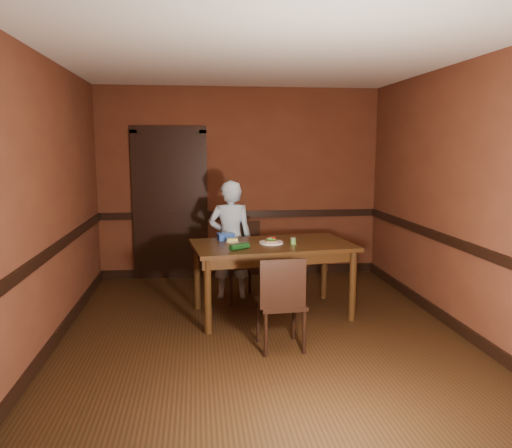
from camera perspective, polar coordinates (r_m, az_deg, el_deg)
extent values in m
cube|color=black|center=(5.27, 0.46, -11.96)|extent=(4.00, 4.50, 0.01)
cube|color=silver|center=(4.99, 0.51, 18.41)|extent=(4.00, 4.50, 0.01)
cube|color=#562A1A|center=(7.18, -1.82, 4.69)|extent=(4.00, 0.02, 2.70)
cube|color=#562A1A|center=(2.76, 6.47, -2.10)|extent=(4.00, 0.02, 2.70)
cube|color=#562A1A|center=(5.10, -22.43, 2.32)|extent=(0.02, 4.50, 2.70)
cube|color=#562A1A|center=(5.57, 21.38, 2.88)|extent=(0.02, 4.50, 2.70)
cube|color=black|center=(7.21, -1.79, 1.11)|extent=(4.00, 0.03, 0.10)
cube|color=black|center=(5.16, -21.98, -2.65)|extent=(0.03, 4.50, 0.10)
cube|color=black|center=(5.62, 20.98, -1.68)|extent=(0.03, 4.50, 0.10)
cube|color=black|center=(7.37, -1.76, -5.37)|extent=(4.00, 0.03, 0.12)
cube|color=black|center=(5.38, -21.45, -11.45)|extent=(0.03, 4.50, 0.12)
cube|color=black|center=(5.83, 20.52, -9.83)|extent=(0.03, 4.50, 0.12)
cube|color=black|center=(7.15, -9.78, 1.93)|extent=(0.85, 0.04, 2.05)
cube|color=black|center=(7.21, -13.55, 1.87)|extent=(0.10, 0.06, 2.15)
cube|color=black|center=(7.16, -5.98, 2.02)|extent=(0.10, 0.06, 2.15)
cube|color=black|center=(7.13, -10.01, 10.56)|extent=(1.05, 0.06, 0.10)
cube|color=#331F0C|center=(5.60, 1.84, -6.30)|extent=(1.84, 1.19, 0.81)
imported|color=#B0D0E9|center=(6.15, -2.94, -1.82)|extent=(0.55, 0.38, 1.47)
cylinder|color=white|center=(5.51, 1.74, -2.16)|extent=(0.27, 0.27, 0.01)
cube|color=#A57850|center=(5.50, 1.74, -1.99)|extent=(0.12, 0.11, 0.02)
ellipsoid|color=#388F2A|center=(5.50, 1.75, -1.76)|extent=(0.11, 0.10, 0.03)
cylinder|color=red|center=(5.51, 1.46, -1.56)|extent=(0.05, 0.05, 0.01)
cylinder|color=red|center=(5.49, 2.08, -1.60)|extent=(0.05, 0.05, 0.01)
cylinder|color=#8FBF71|center=(5.47, 1.47, -1.65)|extent=(0.03, 0.03, 0.01)
cylinder|color=#8FBF71|center=(5.53, 1.97, -1.54)|extent=(0.03, 0.03, 0.01)
cylinder|color=#8FBF71|center=(5.50, 1.75, -1.59)|extent=(0.03, 0.03, 0.01)
cylinder|color=#4E8B3D|center=(5.46, 4.28, -1.98)|extent=(0.06, 0.06, 0.07)
cylinder|color=#B5B4A6|center=(5.45, 4.29, -1.58)|extent=(0.07, 0.07, 0.01)
cylinder|color=white|center=(5.55, -2.72, -2.10)|extent=(0.15, 0.15, 0.01)
cube|color=#DDDA6B|center=(5.54, -2.73, -1.85)|extent=(0.12, 0.08, 0.04)
cube|color=blue|center=(5.70, -3.47, -1.49)|extent=(0.20, 0.15, 0.07)
cube|color=blue|center=(5.70, -3.47, -1.09)|extent=(0.21, 0.16, 0.01)
cylinder|color=#0F3813|center=(5.17, -1.91, -2.60)|extent=(0.23, 0.18, 0.06)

